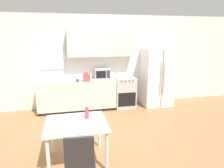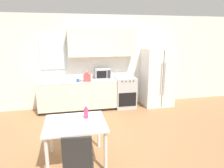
# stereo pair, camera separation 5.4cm
# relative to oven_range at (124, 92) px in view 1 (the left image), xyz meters

# --- Properties ---
(ground_plane) EXTENTS (12.00, 12.00, 0.00)m
(ground_plane) POSITION_rel_oven_range_xyz_m (-1.15, -1.82, -0.46)
(ground_plane) COLOR #9E7047
(wall_back) EXTENTS (12.00, 0.38, 2.70)m
(wall_back) POSITION_rel_oven_range_xyz_m (-1.06, 0.31, 1.00)
(wall_back) COLOR silver
(wall_back) RESTS_ON ground_plane
(kitchen_counter) EXTENTS (2.20, 0.62, 0.88)m
(kitchen_counter) POSITION_rel_oven_range_xyz_m (-1.39, 0.01, -0.01)
(kitchen_counter) COLOR #333333
(kitchen_counter) RESTS_ON ground_plane
(oven_range) EXTENTS (0.60, 0.65, 0.92)m
(oven_range) POSITION_rel_oven_range_xyz_m (0.00, 0.00, 0.00)
(oven_range) COLOR #B7BABC
(oven_range) RESTS_ON ground_plane
(refrigerator) EXTENTS (0.88, 0.73, 1.74)m
(refrigerator) POSITION_rel_oven_range_xyz_m (1.03, -0.03, 0.42)
(refrigerator) COLOR white
(refrigerator) RESTS_ON ground_plane
(kitchen_sink) EXTENTS (0.71, 0.40, 0.27)m
(kitchen_sink) POSITION_rel_oven_range_xyz_m (-2.02, 0.02, 0.44)
(kitchen_sink) COLOR #B7BABC
(kitchen_sink) RESTS_ON kitchen_counter
(microwave) EXTENTS (0.44, 0.32, 0.29)m
(microwave) POSITION_rel_oven_range_xyz_m (-0.65, 0.13, 0.57)
(microwave) COLOR #B7BABC
(microwave) RESTS_ON kitchen_counter
(coffee_mug) EXTENTS (0.12, 0.09, 0.08)m
(coffee_mug) POSITION_rel_oven_range_xyz_m (-1.37, -0.19, 0.47)
(coffee_mug) COLOR #335999
(coffee_mug) RESTS_ON kitchen_counter
(grocery_bag_0) EXTENTS (0.22, 0.20, 0.27)m
(grocery_bag_0) POSITION_rel_oven_range_xyz_m (-1.13, -0.16, 0.54)
(grocery_bag_0) COLOR #D14C4C
(grocery_bag_0) RESTS_ON kitchen_counter
(dining_table) EXTENTS (1.00, 0.86, 0.72)m
(dining_table) POSITION_rel_oven_range_xyz_m (-1.54, -2.46, 0.16)
(dining_table) COLOR white
(dining_table) RESTS_ON ground_plane
(dining_chair_near) EXTENTS (0.44, 0.44, 0.93)m
(dining_chair_near) POSITION_rel_oven_range_xyz_m (-1.53, -3.27, 0.08)
(dining_chair_near) COLOR #282828
(dining_chair_near) RESTS_ON ground_plane
(drink_bottle) EXTENTS (0.07, 0.07, 0.24)m
(drink_bottle) POSITION_rel_oven_range_xyz_m (-1.34, -2.31, 0.36)
(drink_bottle) COLOR #DB386B
(drink_bottle) RESTS_ON dining_table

